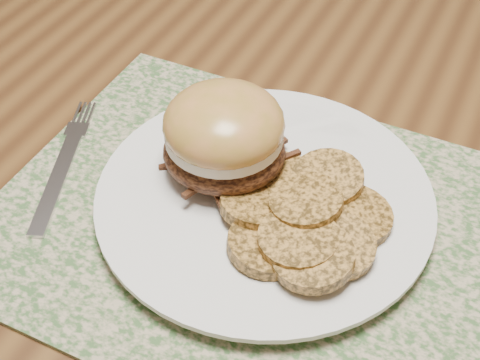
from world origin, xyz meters
name	(u,v)px	position (x,y,z in m)	size (l,w,h in m)	color
dining_table	(160,186)	(0.00, 0.00, 0.67)	(1.50, 0.90, 0.75)	brown
placemat	(272,229)	(0.15, -0.07, 0.75)	(0.45, 0.33, 0.00)	#3B5E30
dinner_plate	(264,199)	(0.14, -0.05, 0.76)	(0.26, 0.26, 0.02)	silver
pork_sandwich	(224,136)	(0.10, -0.04, 0.81)	(0.13, 0.13, 0.08)	black
roasted_potatoes	(306,219)	(0.18, -0.07, 0.78)	(0.16, 0.16, 0.03)	#AB7632
fork	(65,162)	(-0.04, -0.08, 0.76)	(0.08, 0.17, 0.00)	#B4B4BB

